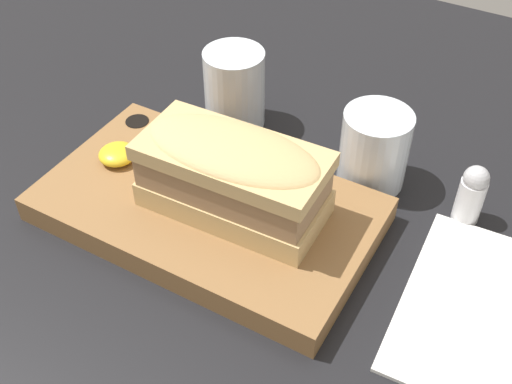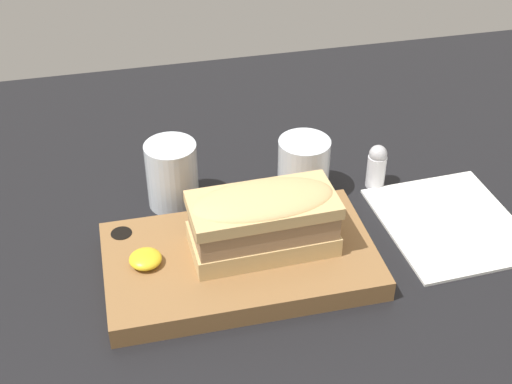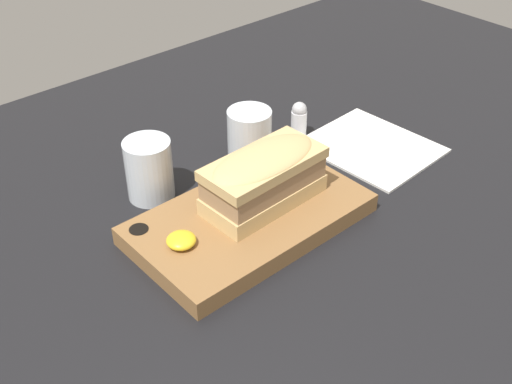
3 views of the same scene
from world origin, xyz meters
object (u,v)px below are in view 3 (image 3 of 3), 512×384
(napkin, at_px, (371,147))
(salt_shaker, at_px, (299,120))
(water_glass, at_px, (150,173))
(wine_glass, at_px, (249,137))
(sandwich, at_px, (264,176))
(serving_board, at_px, (249,219))

(napkin, bearing_deg, salt_shaker, 121.70)
(water_glass, height_order, wine_glass, water_glass)
(sandwich, distance_m, water_glass, 0.18)
(serving_board, height_order, water_glass, water_glass)
(sandwich, bearing_deg, wine_glass, 56.01)
(water_glass, relative_size, wine_glass, 1.10)
(serving_board, distance_m, water_glass, 0.16)
(wine_glass, bearing_deg, water_glass, 174.24)
(water_glass, bearing_deg, napkin, -20.57)
(water_glass, xyz_separation_m, wine_glass, (0.18, -0.02, -0.00))
(sandwich, height_order, napkin, sandwich)
(sandwich, xyz_separation_m, wine_glass, (0.09, 0.13, -0.03))
(water_glass, distance_m, wine_glass, 0.18)
(napkin, distance_m, salt_shaker, 0.13)
(water_glass, bearing_deg, sandwich, -59.19)
(wine_glass, height_order, napkin, wine_glass)
(sandwich, relative_size, salt_shaker, 2.67)
(serving_board, bearing_deg, salt_shaker, 29.85)
(serving_board, bearing_deg, sandwich, 5.50)
(sandwich, bearing_deg, water_glass, 120.81)
(sandwich, height_order, water_glass, sandwich)
(sandwich, relative_size, napkin, 0.85)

